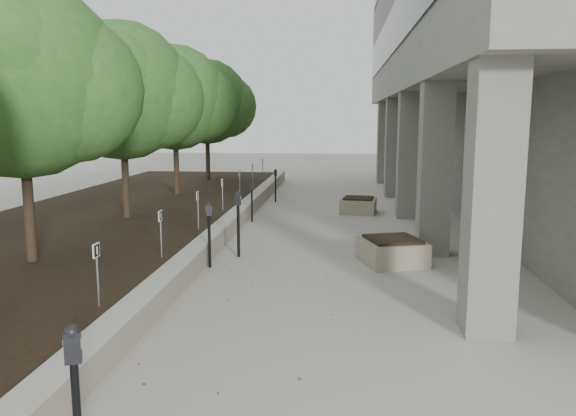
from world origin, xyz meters
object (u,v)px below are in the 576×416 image
at_px(crabapple_tree_3, 123,120).
at_px(parking_meter_4, 252,202).
at_px(crabapple_tree_2, 23,121).
at_px(planter_front, 392,251).
at_px(parking_meter_3, 238,224).
at_px(parking_meter_2, 209,235).
at_px(crabapple_tree_5, 207,120).
at_px(crabapple_tree_4, 175,120).
at_px(planter_back, 358,205).
at_px(parking_meter_1, 77,414).
at_px(parking_meter_5, 276,186).

relative_size(crabapple_tree_3, parking_meter_4, 4.32).
bearing_deg(crabapple_tree_2, planter_front, 15.23).
bearing_deg(parking_meter_4, parking_meter_3, -89.68).
bearing_deg(parking_meter_2, crabapple_tree_2, -177.45).
bearing_deg(crabapple_tree_5, crabapple_tree_4, -90.00).
distance_m(crabapple_tree_3, parking_meter_3, 5.16).
relative_size(crabapple_tree_3, planter_back, 4.72).
xyz_separation_m(parking_meter_1, parking_meter_2, (-0.64, 7.45, -0.06)).
xyz_separation_m(parking_meter_3, parking_meter_5, (-0.12, 8.66, -0.13)).
bearing_deg(planter_back, parking_meter_1, -100.52).
bearing_deg(crabapple_tree_5, parking_meter_2, -76.67).
relative_size(crabapple_tree_3, parking_meter_1, 3.54).
bearing_deg(parking_meter_1, crabapple_tree_4, 82.83).
distance_m(parking_meter_5, planter_back, 3.80).
height_order(crabapple_tree_2, parking_meter_1, crabapple_tree_2).
xyz_separation_m(crabapple_tree_4, parking_meter_3, (3.70, -7.72, -2.35)).
distance_m(parking_meter_2, planter_front, 4.01).
relative_size(crabapple_tree_5, parking_meter_2, 3.81).
bearing_deg(planter_front, parking_meter_2, -170.31).
relative_size(parking_meter_1, parking_meter_5, 1.20).
relative_size(crabapple_tree_4, crabapple_tree_5, 1.00).
bearing_deg(crabapple_tree_3, planter_back, 29.39).
height_order(crabapple_tree_5, planter_back, crabapple_tree_5).
bearing_deg(crabapple_tree_4, planter_back, -10.64).
bearing_deg(parking_meter_3, crabapple_tree_3, 145.70).
height_order(parking_meter_4, planter_front, parking_meter_4).
relative_size(parking_meter_3, parking_meter_4, 1.22).
bearing_deg(crabapple_tree_5, parking_meter_4, -68.05).
bearing_deg(parking_meter_1, crabapple_tree_3, 88.50).
xyz_separation_m(crabapple_tree_5, planter_back, (6.66, -6.25, -2.85)).
height_order(crabapple_tree_5, parking_meter_3, crabapple_tree_5).
xyz_separation_m(parking_meter_1, planter_front, (3.30, 8.13, -0.47)).
bearing_deg(crabapple_tree_4, parking_meter_2, -69.55).
bearing_deg(parking_meter_1, planter_back, 58.79).
relative_size(crabapple_tree_2, parking_meter_1, 3.54).
height_order(crabapple_tree_2, crabapple_tree_4, same).
relative_size(crabapple_tree_2, planter_front, 4.32).
bearing_deg(crabapple_tree_5, crabapple_tree_2, -90.00).
height_order(parking_meter_2, planter_back, parking_meter_2).
xyz_separation_m(parking_meter_1, parking_meter_5, (-0.31, 17.12, -0.13)).
distance_m(crabapple_tree_4, parking_meter_3, 8.88).
height_order(crabapple_tree_2, parking_meter_2, crabapple_tree_2).
height_order(crabapple_tree_3, planter_front, crabapple_tree_3).
bearing_deg(planter_back, crabapple_tree_5, 136.80).
height_order(crabapple_tree_5, parking_meter_2, crabapple_tree_5).
relative_size(crabapple_tree_3, crabapple_tree_4, 1.00).
distance_m(crabapple_tree_4, parking_meter_2, 9.61).
height_order(crabapple_tree_2, crabapple_tree_5, same).
bearing_deg(parking_meter_1, planter_front, 47.21).
bearing_deg(parking_meter_1, crabapple_tree_2, 101.52).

